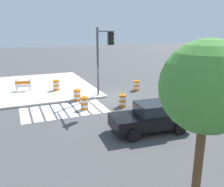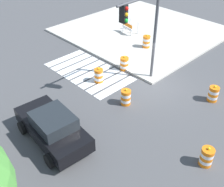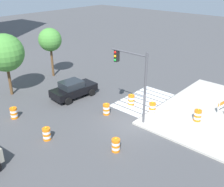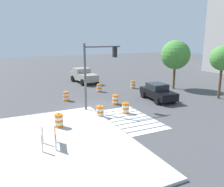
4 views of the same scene
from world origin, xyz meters
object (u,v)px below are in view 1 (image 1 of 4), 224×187
(traffic_barrel_median_far, at_px, (188,95))
(traffic_barrel_median_near, at_px, (122,100))
(construction_barricade, at_px, (23,84))
(traffic_barrel_lane_center, at_px, (77,95))
(street_tree_streetside_near, at_px, (206,88))
(traffic_barrel_near_corner, at_px, (84,103))
(sports_car, at_px, (151,117))
(traffic_barrel_crosswalk_end, at_px, (137,85))
(traffic_light_pole, at_px, (103,51))
(traffic_barrel_on_sidewalk, at_px, (56,85))

(traffic_barrel_median_far, bearing_deg, traffic_barrel_median_near, -6.89)
(traffic_barrel_median_near, bearing_deg, construction_barricade, -47.97)
(traffic_barrel_lane_center, height_order, street_tree_streetside_near, street_tree_streetside_near)
(traffic_barrel_near_corner, bearing_deg, construction_barricade, -61.13)
(sports_car, xyz_separation_m, traffic_barrel_crosswalk_end, (-3.66, -8.31, -0.36))
(street_tree_streetside_near, bearing_deg, construction_barricade, -77.79)
(traffic_barrel_near_corner, distance_m, street_tree_streetside_near, 11.57)
(sports_car, relative_size, traffic_barrel_crosswalk_end, 4.35)
(traffic_light_pole, height_order, street_tree_streetside_near, traffic_light_pole)
(traffic_barrel_on_sidewalk, bearing_deg, traffic_light_pole, 125.56)
(traffic_barrel_crosswalk_end, xyz_separation_m, traffic_barrel_median_near, (3.24, 3.79, 0.00))
(traffic_barrel_median_near, xyz_separation_m, traffic_barrel_lane_center, (2.69, -2.70, 0.00))
(traffic_barrel_median_near, relative_size, traffic_barrel_on_sidewalk, 1.00)
(traffic_barrel_crosswalk_end, bearing_deg, street_tree_streetside_near, 67.71)
(traffic_barrel_near_corner, distance_m, traffic_barrel_lane_center, 2.24)
(traffic_barrel_median_near, bearing_deg, sports_car, 84.69)
(traffic_barrel_on_sidewalk, bearing_deg, street_tree_streetside_near, 93.64)
(traffic_barrel_crosswalk_end, relative_size, traffic_barrel_median_near, 1.00)
(construction_barricade, bearing_deg, traffic_barrel_on_sidewalk, 159.95)
(sports_car, bearing_deg, traffic_barrel_median_far, -146.45)
(traffic_light_pole, bearing_deg, traffic_barrel_on_sidewalk, -54.44)
(traffic_barrel_median_near, bearing_deg, traffic_light_pole, -69.98)
(traffic_barrel_median_near, relative_size, street_tree_streetside_near, 0.19)
(traffic_barrel_near_corner, relative_size, traffic_barrel_crosswalk_end, 1.00)
(traffic_barrel_crosswalk_end, height_order, street_tree_streetside_near, street_tree_streetside_near)
(traffic_barrel_crosswalk_end, relative_size, traffic_light_pole, 0.19)
(traffic_barrel_median_near, relative_size, construction_barricade, 0.75)
(traffic_barrel_median_far, relative_size, construction_barricade, 0.75)
(traffic_barrel_on_sidewalk, height_order, construction_barricade, traffic_barrel_on_sidewalk)
(sports_car, bearing_deg, traffic_barrel_near_corner, -64.80)
(traffic_barrel_near_corner, xyz_separation_m, traffic_barrel_on_sidewalk, (0.94, -5.71, 0.15))
(sports_car, relative_size, construction_barricade, 3.27)
(traffic_barrel_lane_center, xyz_separation_m, construction_barricade, (3.78, -4.48, 0.27))
(street_tree_streetside_near, bearing_deg, traffic_barrel_lane_center, -89.76)
(traffic_barrel_median_far, relative_size, traffic_barrel_lane_center, 1.00)
(sports_car, distance_m, street_tree_streetside_near, 7.19)
(traffic_barrel_crosswalk_end, distance_m, traffic_barrel_median_near, 4.99)
(street_tree_streetside_near, bearing_deg, traffic_barrel_on_sidewalk, -86.36)
(traffic_barrel_crosswalk_end, bearing_deg, traffic_barrel_lane_center, 10.49)
(street_tree_streetside_near, bearing_deg, traffic_barrel_crosswalk_end, -112.29)
(traffic_barrel_median_near, distance_m, traffic_barrel_median_far, 5.45)
(traffic_barrel_crosswalk_end, distance_m, traffic_barrel_on_sidewalk, 7.33)
(traffic_barrel_median_near, distance_m, traffic_barrel_lane_center, 3.81)
(traffic_barrel_median_near, distance_m, construction_barricade, 9.66)
(traffic_barrel_near_corner, relative_size, traffic_barrel_median_near, 1.00)
(construction_barricade, height_order, street_tree_streetside_near, street_tree_streetside_near)
(sports_car, relative_size, traffic_barrel_lane_center, 4.35)
(sports_car, bearing_deg, street_tree_streetside_near, 69.78)
(traffic_barrel_lane_center, xyz_separation_m, traffic_light_pole, (-1.95, 0.67, 3.46))
(traffic_barrel_crosswalk_end, bearing_deg, traffic_barrel_near_corner, 29.10)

